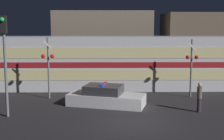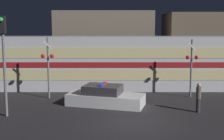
{
  "view_description": "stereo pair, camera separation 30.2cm",
  "coord_description": "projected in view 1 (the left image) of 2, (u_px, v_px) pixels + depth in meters",
  "views": [
    {
      "loc": [
        -1.3,
        -15.38,
        4.85
      ],
      "look_at": [
        -1.01,
        6.0,
        1.82
      ],
      "focal_mm": 50.0,
      "sensor_mm": 36.0,
      "label": 1
    },
    {
      "loc": [
        -1.0,
        -15.38,
        4.85
      ],
      "look_at": [
        -1.01,
        6.0,
        1.82
      ],
      "focal_mm": 50.0,
      "sensor_mm": 36.0,
      "label": 2
    }
  ],
  "objects": [
    {
      "name": "building_left",
      "position": [
        103.0,
        44.0,
        30.24
      ],
      "size": [
        9.22,
        4.44,
        6.23
      ],
      "color": "#726656",
      "rests_on": "ground_plane"
    },
    {
      "name": "crossing_signal_far",
      "position": [
        48.0,
        63.0,
        20.63
      ],
      "size": [
        0.87,
        0.34,
        4.11
      ],
      "color": "slate",
      "rests_on": "ground_plane"
    },
    {
      "name": "police_car",
      "position": [
        106.0,
        97.0,
        19.17
      ],
      "size": [
        4.99,
        3.07,
        1.37
      ],
      "rotation": [
        0.0,
        0.0,
        -0.28
      ],
      "color": "silver",
      "rests_on": "ground_plane"
    },
    {
      "name": "train",
      "position": [
        116.0,
        63.0,
        24.17
      ],
      "size": [
        22.73,
        2.87,
        4.05
      ],
      "color": "silver",
      "rests_on": "ground_plane"
    },
    {
      "name": "building_center",
      "position": [
        205.0,
        43.0,
        33.3
      ],
      "size": [
        8.73,
        6.17,
        6.18
      ],
      "color": "brown",
      "rests_on": "ground_plane"
    },
    {
      "name": "pedestrian",
      "position": [
        199.0,
        97.0,
        17.59
      ],
      "size": [
        0.28,
        0.28,
        1.69
      ],
      "color": "#2D2833",
      "rests_on": "ground_plane"
    },
    {
      "name": "crossing_signal_near",
      "position": [
        192.0,
        64.0,
        21.07
      ],
      "size": [
        0.87,
        0.34,
        3.95
      ],
      "color": "slate",
      "rests_on": "ground_plane"
    },
    {
      "name": "ground_plane",
      "position": [
        133.0,
        122.0,
        15.92
      ],
      "size": [
        120.0,
        120.0,
        0.0
      ],
      "primitive_type": "plane",
      "color": "#262326"
    },
    {
      "name": "traffic_light_corner",
      "position": [
        5.0,
        51.0,
        16.31
      ],
      "size": [
        0.3,
        0.46,
        5.37
      ],
      "color": "slate",
      "rests_on": "ground_plane"
    }
  ]
}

